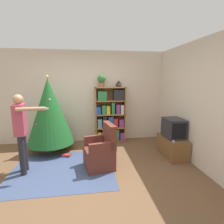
{
  "coord_description": "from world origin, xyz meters",
  "views": [
    {
      "loc": [
        0.05,
        -3.09,
        1.8
      ],
      "look_at": [
        0.62,
        0.89,
        1.05
      ],
      "focal_mm": 28.0,
      "sensor_mm": 36.0,
      "label": 1
    }
  ],
  "objects": [
    {
      "name": "wall_back",
      "position": [
        0.0,
        2.02,
        1.3
      ],
      "size": [
        8.0,
        0.1,
        2.6
      ],
      "color": "beige",
      "rests_on": "ground_plane"
    },
    {
      "name": "area_rug",
      "position": [
        -0.47,
        0.28,
        0.0
      ],
      "size": [
        2.03,
        1.67,
        0.01
      ],
      "color": "#3D4C70",
      "rests_on": "ground_plane"
    },
    {
      "name": "bookshelf",
      "position": [
        0.7,
        1.79,
        0.77
      ],
      "size": [
        0.86,
        0.3,
        1.6
      ],
      "color": "#A8703D",
      "rests_on": "ground_plane"
    },
    {
      "name": "television",
      "position": [
        2.04,
        0.61,
        0.68
      ],
      "size": [
        0.4,
        0.52,
        0.45
      ],
      "color": "#28282D",
      "rests_on": "tv_stand"
    },
    {
      "name": "book_pile_near_tree",
      "position": [
        -0.48,
        0.91,
        0.03
      ],
      "size": [
        0.22,
        0.18,
        0.06
      ],
      "color": "#284C93",
      "rests_on": "ground_plane"
    },
    {
      "name": "christmas_tree",
      "position": [
        -0.88,
        1.32,
        1.02
      ],
      "size": [
        1.14,
        1.14,
        1.9
      ],
      "color": "#4C3323",
      "rests_on": "ground_plane"
    },
    {
      "name": "armchair",
      "position": [
        0.3,
        0.28,
        0.32
      ],
      "size": [
        0.67,
        0.66,
        0.92
      ],
      "rotation": [
        0.0,
        0.0,
        -1.38
      ],
      "color": "brown",
      "rests_on": "ground_plane"
    },
    {
      "name": "ground_plane",
      "position": [
        0.0,
        0.0,
        0.0
      ],
      "size": [
        14.0,
        14.0,
        0.0
      ],
      "primitive_type": "plane",
      "color": "brown"
    },
    {
      "name": "potted_plant",
      "position": [
        0.46,
        1.8,
        1.79
      ],
      "size": [
        0.22,
        0.22,
        0.33
      ],
      "color": "#935B38",
      "rests_on": "bookshelf"
    },
    {
      "name": "game_remote",
      "position": [
        1.91,
        0.36,
        0.47
      ],
      "size": [
        0.04,
        0.12,
        0.02
      ],
      "color": "white",
      "rests_on": "tv_stand"
    },
    {
      "name": "wall_right",
      "position": [
        2.33,
        0.0,
        1.3
      ],
      "size": [
        0.1,
        8.0,
        2.6
      ],
      "color": "beige",
      "rests_on": "ground_plane"
    },
    {
      "name": "standing_person",
      "position": [
        -1.19,
        0.29,
        0.91
      ],
      "size": [
        0.66,
        0.47,
        1.54
      ],
      "rotation": [
        0.0,
        0.0,
        -1.47
      ],
      "color": "#232328",
      "rests_on": "ground_plane"
    },
    {
      "name": "tv_stand",
      "position": [
        2.04,
        0.62,
        0.23
      ],
      "size": [
        0.44,
        0.86,
        0.45
      ],
      "color": "brown",
      "rests_on": "ground_plane"
    },
    {
      "name": "table_lamp",
      "position": [
        0.94,
        1.8,
        1.7
      ],
      "size": [
        0.2,
        0.2,
        0.18
      ],
      "color": "#473828",
      "rests_on": "bookshelf"
    }
  ]
}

